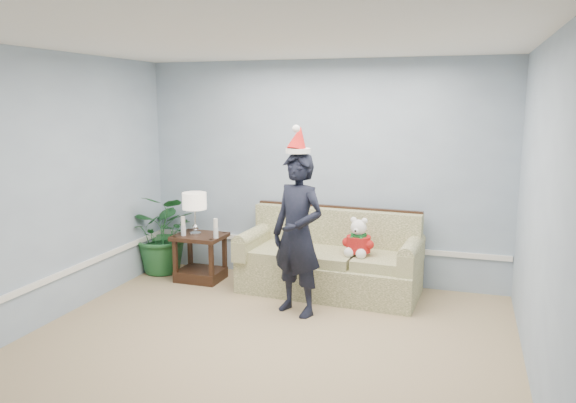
# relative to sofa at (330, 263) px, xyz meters

# --- Properties ---
(room_shell) EXTENTS (4.54, 5.04, 2.74)m
(room_shell) POSITION_rel_sofa_xyz_m (-0.22, -2.07, 1.01)
(room_shell) COLOR tan
(room_shell) RESTS_ON ground
(wainscot_trim) EXTENTS (4.49, 4.99, 0.06)m
(wainscot_trim) POSITION_rel_sofa_xyz_m (-1.40, -0.89, 0.11)
(wainscot_trim) COLOR white
(wainscot_trim) RESTS_ON room_shell
(sofa) EXTENTS (2.10, 1.00, 0.96)m
(sofa) POSITION_rel_sofa_xyz_m (0.00, 0.00, 0.00)
(sofa) COLOR #4C5629
(sofa) RESTS_ON room_shell
(side_table) EXTENTS (0.61, 0.52, 0.58)m
(side_table) POSITION_rel_sofa_xyz_m (-1.64, -0.10, -0.11)
(side_table) COLOR #321C12
(side_table) RESTS_ON room_shell
(table_lamp) EXTENTS (0.30, 0.30, 0.53)m
(table_lamp) POSITION_rel_sofa_xyz_m (-1.69, -0.12, 0.64)
(table_lamp) COLOR silver
(table_lamp) RESTS_ON side_table
(candle_pair) EXTENTS (0.50, 0.06, 0.24)m
(candle_pair) POSITION_rel_sofa_xyz_m (-1.59, -0.20, 0.35)
(candle_pair) COLOR silver
(candle_pair) RESTS_ON side_table
(houseplant) EXTENTS (0.98, 0.86, 1.05)m
(houseplant) POSITION_rel_sofa_xyz_m (-2.22, 0.06, 0.19)
(houseplant) COLOR #1F592B
(houseplant) RESTS_ON room_shell
(man) EXTENTS (0.73, 0.62, 1.70)m
(man) POSITION_rel_sofa_xyz_m (-0.16, -0.79, 0.51)
(man) COLOR black
(man) RESTS_ON room_shell
(santa_hat) EXTENTS (0.32, 0.35, 0.30)m
(santa_hat) POSITION_rel_sofa_xyz_m (-0.16, -0.77, 1.48)
(santa_hat) COLOR white
(santa_hat) RESTS_ON man
(teddy_bear) EXTENTS (0.30, 0.33, 0.44)m
(teddy_bear) POSITION_rel_sofa_xyz_m (0.36, -0.16, 0.32)
(teddy_bear) COLOR white
(teddy_bear) RESTS_ON sofa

